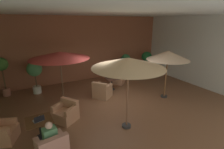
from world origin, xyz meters
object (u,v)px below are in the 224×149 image
(potted_tree_mid_left, at_px, (146,59))
(armchair_front_right_north, at_px, (102,91))
(patron_blue_shirt, at_px, (50,135))
(potted_tree_mid_right, at_px, (126,64))
(potted_tree_left_corner, at_px, (35,72))
(patron_by_window, at_px, (118,71))
(cafe_table_front_left, at_px, (39,124))
(cafe_table_front_right, at_px, (112,81))
(patio_umbrella_near_wall, at_px, (168,56))
(armchair_front_right_east, at_px, (119,78))
(iced_drink_cup, at_px, (40,118))
(potted_tree_right_corner, at_px, (2,69))
(patio_umbrella_center_beige, at_px, (60,55))
(patio_umbrella_tall_red, at_px, (128,63))
(armchair_front_left_north, at_px, (66,113))
(open_laptop, at_px, (39,120))
(armchair_front_left_east, at_px, (1,132))

(potted_tree_mid_left, bearing_deg, armchair_front_right_north, -154.86)
(patron_blue_shirt, bearing_deg, potted_tree_mid_right, 42.27)
(potted_tree_left_corner, distance_m, patron_by_window, 4.55)
(cafe_table_front_left, relative_size, cafe_table_front_right, 1.18)
(cafe_table_front_right, height_order, patio_umbrella_near_wall, patio_umbrella_near_wall)
(cafe_table_front_left, height_order, patron_by_window, patron_by_window)
(armchair_front_right_north, bearing_deg, potted_tree_mid_right, 37.76)
(potted_tree_left_corner, relative_size, potted_tree_mid_left, 1.03)
(armchair_front_right_east, height_order, iced_drink_cup, armchair_front_right_east)
(patio_umbrella_near_wall, height_order, potted_tree_right_corner, patio_umbrella_near_wall)
(armchair_front_right_north, relative_size, patio_umbrella_center_beige, 0.40)
(patio_umbrella_near_wall, bearing_deg, patron_by_window, 109.86)
(cafe_table_front_left, relative_size, potted_tree_mid_left, 0.49)
(armchair_front_right_east, height_order, patron_by_window, patron_by_window)
(cafe_table_front_left, height_order, iced_drink_cup, iced_drink_cup)
(patio_umbrella_center_beige, height_order, potted_tree_left_corner, patio_umbrella_center_beige)
(potted_tree_mid_right, bearing_deg, potted_tree_mid_left, -0.29)
(armchair_front_right_north, distance_m, potted_tree_mid_left, 4.85)
(potted_tree_mid_left, bearing_deg, patio_umbrella_tall_red, -134.64)
(cafe_table_front_left, relative_size, patio_umbrella_tall_red, 0.32)
(armchair_front_right_east, bearing_deg, armchair_front_left_north, -145.71)
(cafe_table_front_right, relative_size, potted_tree_left_corner, 0.40)
(cafe_table_front_right, distance_m, patron_blue_shirt, 5.20)
(iced_drink_cup, height_order, open_laptop, open_laptop)
(cafe_table_front_right, distance_m, patio_umbrella_near_wall, 3.19)
(cafe_table_front_right, bearing_deg, patio_umbrella_tall_red, -109.41)
(patio_umbrella_tall_red, xyz_separation_m, patron_blue_shirt, (-2.57, -0.31, -1.56))
(armchair_front_right_north, relative_size, armchair_front_right_east, 0.99)
(cafe_table_front_left, distance_m, iced_drink_cup, 0.19)
(patio_umbrella_tall_red, distance_m, potted_tree_right_corner, 6.48)
(patio_umbrella_tall_red, bearing_deg, potted_tree_mid_left, 45.36)
(armchair_front_right_east, xyz_separation_m, patio_umbrella_center_beige, (-3.47, -0.72, 1.83))
(potted_tree_mid_right, height_order, open_laptop, potted_tree_mid_right)
(cafe_table_front_left, relative_size, potted_tree_right_corner, 0.41)
(armchair_front_right_north, xyz_separation_m, patron_by_window, (1.72, 1.39, 0.42))
(potted_tree_left_corner, distance_m, iced_drink_cup, 3.90)
(cafe_table_front_left, bearing_deg, open_laptop, -92.38)
(potted_tree_left_corner, bearing_deg, armchair_front_right_north, -36.97)
(armchair_front_right_north, bearing_deg, armchair_front_right_east, 38.96)
(cafe_table_front_left, height_order, armchair_front_right_north, armchair_front_right_north)
(potted_tree_mid_right, relative_size, patron_blue_shirt, 2.30)
(potted_tree_left_corner, bearing_deg, armchair_front_left_east, -111.00)
(potted_tree_mid_left, relative_size, patron_by_window, 2.42)
(patron_by_window, bearing_deg, armchair_front_right_north, -141.07)
(patron_blue_shirt, bearing_deg, patio_umbrella_tall_red, 6.85)
(armchair_front_right_east, relative_size, potted_tree_mid_right, 0.67)
(patio_umbrella_tall_red, relative_size, iced_drink_cup, 22.77)
(patio_umbrella_center_beige, height_order, potted_tree_mid_right, patio_umbrella_center_beige)
(cafe_table_front_left, height_order, cafe_table_front_right, same)
(patio_umbrella_near_wall, bearing_deg, iced_drink_cup, -176.09)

